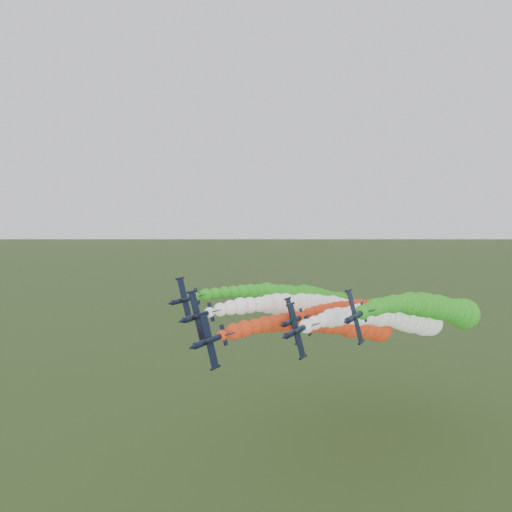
% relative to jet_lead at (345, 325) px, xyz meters
% --- Properties ---
extents(jet_lead, '(15.19, 85.93, 22.32)m').
position_rel_jet_lead_xyz_m(jet_lead, '(0.00, 0.00, 0.00)').
color(jet_lead, black).
rests_on(jet_lead, ground).
extents(jet_inner_left, '(15.21, 85.95, 22.34)m').
position_rel_jet_lead_xyz_m(jet_inner_left, '(-8.52, 6.24, 2.50)').
color(jet_inner_left, black).
rests_on(jet_inner_left, ground).
extents(jet_inner_right, '(15.10, 85.85, 22.24)m').
position_rel_jet_lead_xyz_m(jet_inner_right, '(12.95, 11.62, 0.97)').
color(jet_inner_right, black).
rests_on(jet_inner_right, ground).
extents(jet_outer_left, '(15.04, 85.78, 22.17)m').
position_rel_jet_lead_xyz_m(jet_outer_left, '(-20.01, 17.86, 2.81)').
color(jet_outer_left, black).
rests_on(jet_outer_left, ground).
extents(jet_outer_right, '(15.86, 86.61, 23.00)m').
position_rel_jet_lead_xyz_m(jet_outer_right, '(21.97, 18.75, 3.39)').
color(jet_outer_right, black).
rests_on(jet_outer_right, ground).
extents(jet_trail, '(15.64, 86.39, 22.78)m').
position_rel_jet_lead_xyz_m(jet_trail, '(4.11, 27.95, -1.48)').
color(jet_trail, black).
rests_on(jet_trail, ground).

